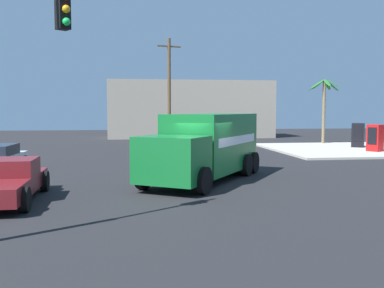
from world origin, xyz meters
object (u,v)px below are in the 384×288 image
(delivery_truck, at_px, (206,146))
(utility_pole, at_px, (169,90))
(palm_tree_far, at_px, (324,99))
(vending_machine_blue, at_px, (375,138))
(pickup_maroon, at_px, (4,179))
(vending_machine_red, at_px, (358,135))

(delivery_truck, relative_size, utility_pole, 0.83)
(delivery_truck, xyz_separation_m, palm_tree_far, (13.36, 17.56, 2.50))
(vending_machine_blue, bearing_deg, utility_pole, 140.49)
(pickup_maroon, bearing_deg, utility_pole, 72.52)
(palm_tree_far, xyz_separation_m, utility_pole, (-13.02, 3.34, 0.82))
(pickup_maroon, xyz_separation_m, utility_pole, (7.66, 24.32, 4.06))
(vending_machine_red, xyz_separation_m, utility_pole, (-13.88, 7.61, 3.72))
(delivery_truck, height_order, vending_machine_blue, delivery_truck)
(utility_pole, bearing_deg, vending_machine_red, -28.74)
(delivery_truck, relative_size, palm_tree_far, 1.40)
(delivery_truck, relative_size, vending_machine_red, 4.15)
(palm_tree_far, height_order, utility_pole, utility_pole)
(delivery_truck, distance_m, vending_machine_blue, 16.88)
(pickup_maroon, bearing_deg, vending_machine_red, 37.81)
(delivery_truck, xyz_separation_m, vending_machine_red, (14.22, 13.29, -0.40))
(utility_pole, bearing_deg, palm_tree_far, -14.39)
(delivery_truck, distance_m, palm_tree_far, 22.21)
(vending_machine_blue, distance_m, palm_tree_far, 8.17)
(delivery_truck, relative_size, vending_machine_blue, 4.15)
(vending_machine_blue, xyz_separation_m, palm_tree_far, (-0.29, 7.63, 2.90))
(pickup_maroon, xyz_separation_m, vending_machine_blue, (20.97, 13.35, 0.34))
(delivery_truck, height_order, utility_pole, utility_pole)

